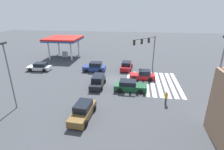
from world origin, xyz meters
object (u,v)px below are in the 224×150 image
car_1 (130,86)px  car_2 (40,67)px  car_4 (126,66)px  traffic_signal_mast (147,46)px  car_6 (143,75)px  car_3 (83,111)px  car_5 (98,81)px  car_0 (95,67)px  street_light_pole_a (218,77)px  pedestrian (166,97)px  street_light_pole_b (9,71)px

car_1 → car_2: bearing=160.6°
car_4 → traffic_signal_mast: bearing=-93.8°
car_2 → car_6: size_ratio=1.08×
car_3 → car_5: (8.20, 0.16, 0.03)m
car_4 → car_5: bearing=158.2°
car_0 → car_5: 6.97m
car_0 → car_1: size_ratio=0.92×
car_1 → street_light_pole_a: 11.62m
car_0 → pedestrian: bearing=135.3°
car_3 → car_0: bearing=-167.9°
car_0 → traffic_signal_mast: bearing=-173.6°
car_4 → street_light_pole_a: size_ratio=0.52×
car_0 → car_3: size_ratio=0.88×
car_3 → car_4: car_3 is taller
street_light_pole_a → street_light_pole_b: 21.23m
pedestrian → street_light_pole_b: 18.38m
street_light_pole_b → car_6: bearing=-53.4°
car_2 → pedestrian: (-9.70, -21.96, 0.23)m
car_1 → car_4: bearing=97.6°
traffic_signal_mast → car_3: (-16.21, 7.33, -3.99)m
car_1 → pedestrian: 5.56m
street_light_pole_b → car_0: bearing=-23.7°
car_1 → car_0: bearing=133.5°
car_0 → car_4: car_0 is taller
car_0 → street_light_pole_b: size_ratio=0.54×
car_3 → pedestrian: bearing=117.3°
car_2 → car_6: (-1.87, -19.33, 0.03)m
car_0 → street_light_pole_b: street_light_pole_b is taller
car_0 → street_light_pole_a: bearing=134.3°
car_3 → street_light_pole_b: (0.74, 8.41, 3.94)m
car_4 → car_2: bearing=102.3°
street_light_pole_a → pedestrian: bearing=42.9°
street_light_pole_a → street_light_pole_b: (0.46, 21.22, -0.58)m
car_3 → pedestrian: 10.13m
car_3 → car_4: bearing=171.2°
car_0 → car_6: (-2.93, -8.87, -0.08)m
car_2 → street_light_pole_a: bearing=147.9°
car_1 → pedestrian: size_ratio=2.78×
car_4 → street_light_pole_b: 20.32m
car_2 → traffic_signal_mast: bearing=-177.3°
car_5 → pedestrian: 10.28m
car_3 → car_6: bearing=154.4°
traffic_signal_mast → car_0: traffic_signal_mast is taller
car_0 → car_5: car_0 is taller
car_4 → pedestrian: (-12.53, -5.62, 0.19)m
car_2 → street_light_pole_a: 29.21m
car_2 → car_3: 18.74m
car_3 → traffic_signal_mast: bearing=159.2°
car_3 → car_4: size_ratio=1.03×
traffic_signal_mast → car_2: size_ratio=1.44×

